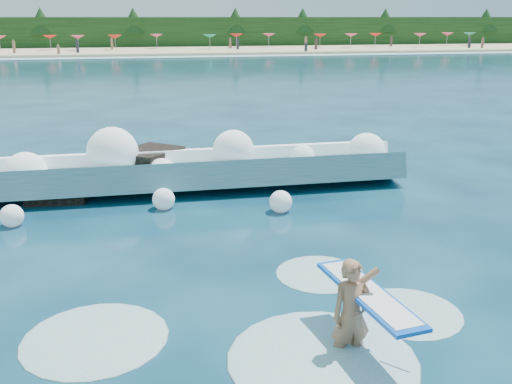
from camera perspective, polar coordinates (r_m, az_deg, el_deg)
ground at (r=11.64m, az=-5.31°, el=-8.97°), size 200.00×200.00×0.00m
beach at (r=88.55m, az=-11.30°, el=13.66°), size 140.00×20.00×0.40m
wet_band at (r=77.58m, az=-11.17°, el=13.10°), size 140.00×5.00×0.08m
treeline at (r=98.44m, az=-11.48°, el=15.31°), size 140.00×4.00×5.00m
breaking_wave at (r=17.77m, az=-11.82°, el=1.74°), size 16.44×2.63×1.42m
rock_cluster at (r=18.30m, az=-20.12°, el=1.20°), size 8.21×3.08×1.29m
surfer_with_board at (r=9.29m, az=9.89°, el=-11.57°), size 1.09×3.00×1.85m
wave_spray at (r=17.51m, az=-13.04°, el=2.90°), size 15.75×4.13×1.99m
surf_foam at (r=9.68m, az=3.02°, el=-14.73°), size 9.10×6.00×0.15m
beach_umbrellas at (r=90.06m, az=-11.17°, el=15.03°), size 110.67×6.27×0.50m
beachgoers at (r=84.07m, az=-13.13°, el=13.97°), size 107.73×13.48×1.93m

